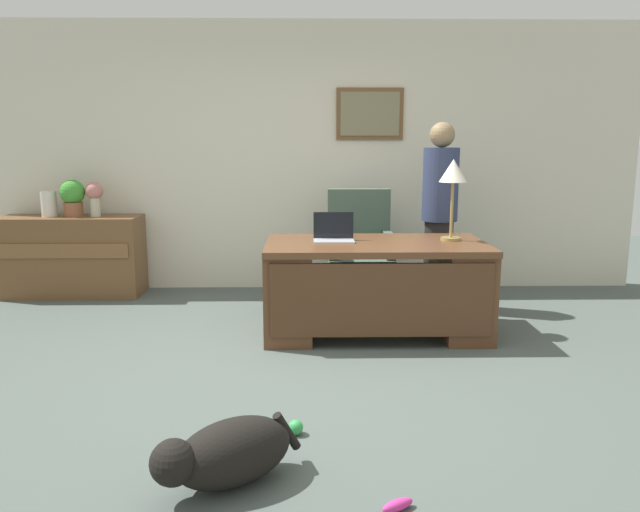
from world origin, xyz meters
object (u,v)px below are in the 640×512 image
object	(u,v)px
laptop	(334,234)
dog_toy_bone	(398,505)
dog_lying	(226,453)
vase_with_flowers	(94,195)
vase_empty	(49,204)
credenza	(72,256)
potted_plant	(73,196)
armchair	(360,252)
desk_lamp	(453,176)
desk	(376,284)
dog_toy_ball	(296,427)
person_standing	(439,214)

from	to	relation	value
laptop	dog_toy_bone	xyz separation A→B (m)	(0.17, -2.53, -0.77)
dog_lying	laptop	size ratio (longest dim) A/B	2.03
vase_with_flowers	vase_empty	distance (m)	0.46
credenza	dog_lying	world-z (taller)	credenza
vase_with_flowers	potted_plant	world-z (taller)	potted_plant
armchair	dog_toy_bone	xyz separation A→B (m)	(-0.12, -3.42, -0.46)
laptop	desk_lamp	xyz separation A→B (m)	(0.94, 0.02, 0.46)
credenza	desk	bearing A→B (deg)	-24.39
desk_lamp	desk	bearing A→B (deg)	-169.76
desk_lamp	dog_toy_bone	distance (m)	2.93
credenza	dog_lying	size ratio (longest dim) A/B	2.09
desk_lamp	vase_with_flowers	bearing A→B (deg)	159.66
desk	credenza	bearing A→B (deg)	155.61
desk	dog_toy_ball	size ratio (longest dim) A/B	21.74
desk	person_standing	distance (m)	1.12
desk	vase_with_flowers	distance (m)	2.99
credenza	potted_plant	size ratio (longest dim) A/B	3.78
desk	credenza	distance (m)	3.16
laptop	vase_with_flowers	bearing A→B (deg)	152.00
dog_toy_ball	dog_toy_bone	xyz separation A→B (m)	(0.44, -0.69, -0.01)
armchair	person_standing	world-z (taller)	person_standing
credenza	armchair	size ratio (longest dim) A/B	1.27
desk	potted_plant	bearing A→B (deg)	155.22
dog_lying	desk_lamp	world-z (taller)	desk_lamp
vase_empty	desk	bearing A→B (deg)	-23.08
dog_lying	dog_toy_bone	bearing A→B (deg)	-15.63
desk	laptop	bearing A→B (deg)	164.84
desk	vase_empty	size ratio (longest dim) A/B	6.95
desk_lamp	potted_plant	size ratio (longest dim) A/B	1.79
laptop	vase_empty	size ratio (longest dim) A/B	1.29
potted_plant	vase_with_flowers	bearing A→B (deg)	0.00
credenza	dog_toy_bone	xyz separation A→B (m)	(2.72, -3.74, -0.37)
vase_empty	dog_lying	bearing A→B (deg)	-58.48
desk_lamp	vase_with_flowers	xyz separation A→B (m)	(-3.23, 1.20, -0.25)
potted_plant	dog_toy_bone	world-z (taller)	potted_plant
laptop	dog_toy_bone	size ratio (longest dim) A/B	2.10
person_standing	dog_toy_ball	world-z (taller)	person_standing
person_standing	dog_lying	size ratio (longest dim) A/B	2.59
desk_lamp	armchair	bearing A→B (deg)	126.91
desk	vase_empty	xyz separation A→B (m)	(-3.07, 1.31, 0.52)
dog_toy_ball	laptop	bearing A→B (deg)	81.60
credenza	desk_lamp	bearing A→B (deg)	-18.91
vase_with_flowers	armchair	bearing A→B (deg)	-7.13
vase_empty	dog_toy_ball	size ratio (longest dim) A/B	3.13
vase_empty	person_standing	bearing A→B (deg)	-8.05
armchair	vase_with_flowers	distance (m)	2.65
desk	vase_empty	bearing A→B (deg)	156.92
dog_toy_bone	potted_plant	bearing A→B (deg)	125.49
vase_with_flowers	dog_toy_bone	world-z (taller)	vase_with_flowers
person_standing	dog_toy_ball	distance (m)	2.94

